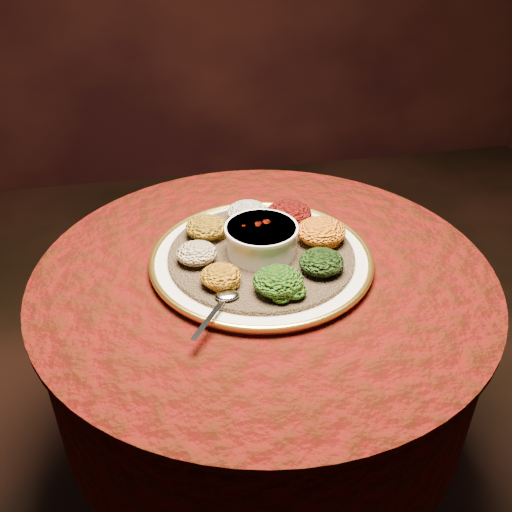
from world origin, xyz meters
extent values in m
plane|color=black|center=(0.00, 0.00, 0.00)|extent=(4.00, 4.00, 0.00)
cylinder|color=black|center=(0.00, 0.00, 0.02)|extent=(0.44, 0.44, 0.04)
cylinder|color=black|center=(0.00, 0.00, 0.34)|extent=(0.12, 0.12, 0.68)
cylinder|color=black|center=(0.00, 0.00, 0.70)|extent=(0.80, 0.80, 0.04)
cylinder|color=#430805|center=(0.00, 0.00, 0.56)|extent=(0.93, 0.93, 0.34)
cylinder|color=#430805|center=(0.00, 0.00, 0.73)|extent=(0.96, 0.96, 0.01)
cylinder|color=white|center=(0.00, 0.02, 0.74)|extent=(0.58, 0.58, 0.02)
torus|color=gold|center=(0.00, 0.02, 0.75)|extent=(0.47, 0.47, 0.01)
cylinder|color=brown|center=(0.00, 0.02, 0.76)|extent=(0.39, 0.39, 0.01)
cylinder|color=white|center=(0.00, 0.02, 0.79)|extent=(0.14, 0.14, 0.06)
cylinder|color=white|center=(0.00, 0.02, 0.82)|extent=(0.15, 0.15, 0.01)
cylinder|color=#5C0A04|center=(0.00, 0.02, 0.81)|extent=(0.12, 0.12, 0.01)
ellipsoid|color=silver|center=(-0.09, -0.11, 0.77)|extent=(0.05, 0.03, 0.01)
cube|color=silver|center=(-0.13, -0.17, 0.77)|extent=(0.08, 0.11, 0.00)
ellipsoid|color=silver|center=(0.00, 0.16, 0.78)|extent=(0.09, 0.09, 0.04)
ellipsoid|color=black|center=(0.09, 0.13, 0.79)|extent=(0.10, 0.10, 0.05)
ellipsoid|color=#B3710E|center=(0.13, 0.04, 0.79)|extent=(0.11, 0.10, 0.05)
ellipsoid|color=black|center=(0.10, -0.06, 0.78)|extent=(0.09, 0.09, 0.04)
ellipsoid|color=#973B09|center=(0.00, -0.11, 0.79)|extent=(0.10, 0.09, 0.05)
ellipsoid|color=#AD6E0F|center=(-0.10, -0.07, 0.78)|extent=(0.08, 0.08, 0.04)
ellipsoid|color=maroon|center=(-0.13, 0.02, 0.78)|extent=(0.08, 0.08, 0.04)
ellipsoid|color=#996C12|center=(-0.10, 0.11, 0.78)|extent=(0.09, 0.09, 0.04)
camera|label=1|loc=(-0.21, -0.94, 1.42)|focal=40.00mm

